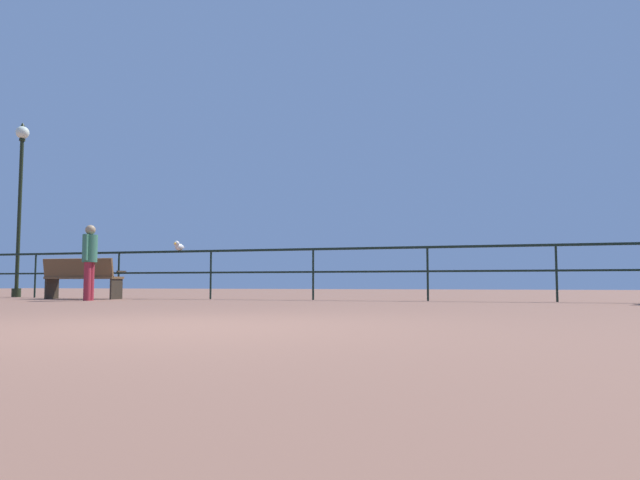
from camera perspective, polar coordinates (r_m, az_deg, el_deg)
ground_plane at (r=4.81m, az=-14.47°, el=-8.30°), size 60.00×60.00×0.00m
pier_railing at (r=12.04m, az=4.80°, el=-2.02°), size 21.66×0.05×1.10m
bench_far_left at (r=14.01m, az=-22.34°, el=-3.26°), size 1.77×0.68×0.90m
lamppost_left at (r=16.94m, az=-27.30°, el=4.78°), size 0.33×0.33×4.53m
person_by_bench at (r=12.73m, az=-21.65°, el=-1.56°), size 0.30×0.48×1.54m
seagull_on_rail at (r=13.64m, az=-13.67°, el=-0.60°), size 0.18×0.45×0.21m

